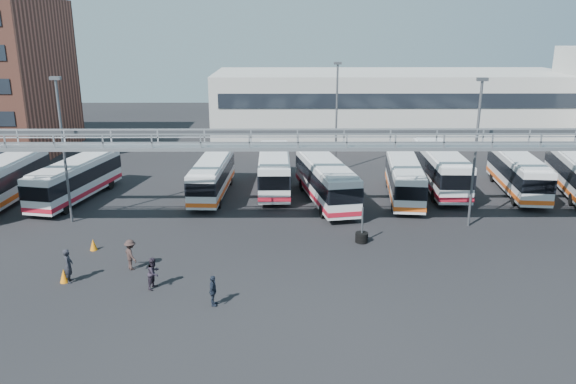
{
  "coord_description": "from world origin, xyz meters",
  "views": [
    {
      "loc": [
        -0.86,
        -29.75,
        13.64
      ],
      "look_at": [
        -0.61,
        6.0,
        2.8
      ],
      "focal_mm": 35.0,
      "sensor_mm": 36.0,
      "label": 1
    }
  ],
  "objects_px": {
    "bus_3": "(212,176)",
    "cone_right": "(93,245)",
    "light_pole_back": "(337,112)",
    "bus_1": "(75,179)",
    "bus_8": "(518,172)",
    "pedestrian_b": "(154,273)",
    "bus_0": "(1,181)",
    "bus_4": "(274,169)",
    "pedestrian_d": "(213,291)",
    "bus_6": "(404,179)",
    "cone_left": "(64,276)",
    "pedestrian_c": "(131,255)",
    "tire_stack": "(362,236)",
    "light_pole_mid": "(476,146)",
    "light_pole_left": "(63,143)",
    "bus_5": "(326,180)",
    "bus_7": "(440,168)",
    "pedestrian_a": "(68,266)"
  },
  "relations": [
    {
      "from": "pedestrian_d",
      "to": "bus_8",
      "type": "bearing_deg",
      "value": -46.81
    },
    {
      "from": "bus_4",
      "to": "pedestrian_b",
      "type": "height_order",
      "value": "bus_4"
    },
    {
      "from": "light_pole_mid",
      "to": "cone_right",
      "type": "bearing_deg",
      "value": -170.42
    },
    {
      "from": "bus_7",
      "to": "pedestrian_c",
      "type": "height_order",
      "value": "bus_7"
    },
    {
      "from": "light_pole_back",
      "to": "bus_6",
      "type": "bearing_deg",
      "value": -61.69
    },
    {
      "from": "pedestrian_b",
      "to": "bus_5",
      "type": "bearing_deg",
      "value": -16.03
    },
    {
      "from": "bus_0",
      "to": "bus_1",
      "type": "bearing_deg",
      "value": 15.55
    },
    {
      "from": "light_pole_left",
      "to": "pedestrian_a",
      "type": "xyz_separation_m",
      "value": [
        3.39,
        -9.67,
        -4.77
      ]
    },
    {
      "from": "pedestrian_a",
      "to": "cone_right",
      "type": "distance_m",
      "value": 4.53
    },
    {
      "from": "cone_left",
      "to": "tire_stack",
      "type": "xyz_separation_m",
      "value": [
        17.04,
        5.69,
        0.01
      ]
    },
    {
      "from": "cone_left",
      "to": "light_pole_mid",
      "type": "bearing_deg",
      "value": 19.26
    },
    {
      "from": "bus_1",
      "to": "pedestrian_a",
      "type": "relative_size",
      "value": 5.61
    },
    {
      "from": "bus_1",
      "to": "bus_8",
      "type": "xyz_separation_m",
      "value": [
        35.87,
        1.67,
        0.01
      ]
    },
    {
      "from": "cone_right",
      "to": "bus_7",
      "type": "bearing_deg",
      "value": 27.57
    },
    {
      "from": "bus_0",
      "to": "pedestrian_d",
      "type": "xyz_separation_m",
      "value": [
        18.28,
        -16.36,
        -1.11
      ]
    },
    {
      "from": "bus_7",
      "to": "cone_left",
      "type": "distance_m",
      "value": 30.74
    },
    {
      "from": "bus_1",
      "to": "bus_8",
      "type": "bearing_deg",
      "value": 14.35
    },
    {
      "from": "bus_1",
      "to": "bus_4",
      "type": "xyz_separation_m",
      "value": [
        15.72,
        2.74,
        0.06
      ]
    },
    {
      "from": "bus_0",
      "to": "cone_left",
      "type": "relative_size",
      "value": 14.89
    },
    {
      "from": "light_pole_back",
      "to": "bus_1",
      "type": "height_order",
      "value": "light_pole_back"
    },
    {
      "from": "bus_7",
      "to": "cone_left",
      "type": "relative_size",
      "value": 14.96
    },
    {
      "from": "light_pole_back",
      "to": "bus_8",
      "type": "xyz_separation_m",
      "value": [
        14.44,
        -7.15,
        -3.95
      ]
    },
    {
      "from": "bus_4",
      "to": "pedestrian_d",
      "type": "bearing_deg",
      "value": -98.61
    },
    {
      "from": "bus_4",
      "to": "pedestrian_b",
      "type": "distance_m",
      "value": 19.37
    },
    {
      "from": "bus_3",
      "to": "pedestrian_b",
      "type": "height_order",
      "value": "bus_3"
    },
    {
      "from": "bus_7",
      "to": "pedestrian_c",
      "type": "bearing_deg",
      "value": -141.99
    },
    {
      "from": "light_pole_left",
      "to": "bus_6",
      "type": "relative_size",
      "value": 0.99
    },
    {
      "from": "bus_3",
      "to": "cone_left",
      "type": "height_order",
      "value": "bus_3"
    },
    {
      "from": "bus_3",
      "to": "pedestrian_b",
      "type": "bearing_deg",
      "value": -90.93
    },
    {
      "from": "bus_3",
      "to": "bus_8",
      "type": "bearing_deg",
      "value": 4.05
    },
    {
      "from": "bus_1",
      "to": "bus_6",
      "type": "distance_m",
      "value": 26.14
    },
    {
      "from": "light_pole_mid",
      "to": "bus_6",
      "type": "distance_m",
      "value": 8.12
    },
    {
      "from": "light_pole_mid",
      "to": "pedestrian_d",
      "type": "bearing_deg",
      "value": -145.22
    },
    {
      "from": "light_pole_back",
      "to": "bus_4",
      "type": "relative_size",
      "value": 0.94
    },
    {
      "from": "bus_3",
      "to": "pedestrian_b",
      "type": "xyz_separation_m",
      "value": [
        -1.08,
        -16.72,
        -0.8
      ]
    },
    {
      "from": "light_pole_mid",
      "to": "light_pole_back",
      "type": "bearing_deg",
      "value": 118.07
    },
    {
      "from": "bus_7",
      "to": "cone_left",
      "type": "bearing_deg",
      "value": -143.07
    },
    {
      "from": "bus_1",
      "to": "cone_left",
      "type": "distance_m",
      "value": 15.62
    },
    {
      "from": "bus_6",
      "to": "tire_stack",
      "type": "distance_m",
      "value": 10.41
    },
    {
      "from": "bus_3",
      "to": "bus_6",
      "type": "xyz_separation_m",
      "value": [
        15.45,
        -1.03,
        0.03
      ]
    },
    {
      "from": "pedestrian_b",
      "to": "cone_right",
      "type": "distance_m",
      "value": 7.25
    },
    {
      "from": "bus_3",
      "to": "cone_right",
      "type": "bearing_deg",
      "value": -115.06
    },
    {
      "from": "bus_0",
      "to": "pedestrian_b",
      "type": "height_order",
      "value": "bus_0"
    },
    {
      "from": "light_pole_back",
      "to": "tire_stack",
      "type": "bearing_deg",
      "value": -89.57
    },
    {
      "from": "pedestrian_b",
      "to": "pedestrian_c",
      "type": "relative_size",
      "value": 0.96
    },
    {
      "from": "cone_left",
      "to": "light_pole_left",
      "type": "bearing_deg",
      "value": 107.68
    },
    {
      "from": "pedestrian_d",
      "to": "tire_stack",
      "type": "height_order",
      "value": "tire_stack"
    },
    {
      "from": "bus_6",
      "to": "pedestrian_b",
      "type": "relative_size",
      "value": 5.95
    },
    {
      "from": "bus_8",
      "to": "pedestrian_c",
      "type": "relative_size",
      "value": 5.96
    },
    {
      "from": "light_pole_back",
      "to": "pedestrian_c",
      "type": "height_order",
      "value": "light_pole_back"
    }
  ]
}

